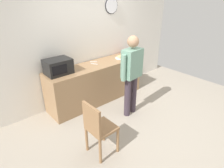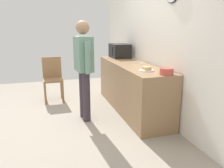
{
  "view_description": "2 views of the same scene",
  "coord_description": "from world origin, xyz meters",
  "px_view_note": "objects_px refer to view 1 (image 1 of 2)",
  "views": [
    {
      "loc": [
        -2.52,
        -2.12,
        2.39
      ],
      "look_at": [
        -0.12,
        0.66,
        0.62
      ],
      "focal_mm": 30.93,
      "sensor_mm": 36.0,
      "label": 1
    },
    {
      "loc": [
        3.72,
        -0.32,
        1.57
      ],
      "look_at": [
        0.09,
        0.77,
        0.6
      ],
      "focal_mm": 35.88,
      "sensor_mm": 36.0,
      "label": 2
    }
  ],
  "objects_px": {
    "microwave": "(58,66)",
    "person_standing": "(132,71)",
    "wooden_chair": "(98,127)",
    "sandwich_plate": "(120,58)",
    "salad_bowl": "(126,53)",
    "fork_utensil": "(94,62)",
    "spoon_utensil": "(94,64)"
  },
  "relations": [
    {
      "from": "salad_bowl",
      "to": "spoon_utensil",
      "type": "relative_size",
      "value": 1.17
    },
    {
      "from": "fork_utensil",
      "to": "wooden_chair",
      "type": "relative_size",
      "value": 0.18
    },
    {
      "from": "person_standing",
      "to": "microwave",
      "type": "bearing_deg",
      "value": 137.06
    },
    {
      "from": "sandwich_plate",
      "to": "person_standing",
      "type": "xyz_separation_m",
      "value": [
        -0.53,
        -0.9,
        0.05
      ]
    },
    {
      "from": "salad_bowl",
      "to": "fork_utensil",
      "type": "xyz_separation_m",
      "value": [
        -0.98,
        0.06,
        -0.04
      ]
    },
    {
      "from": "spoon_utensil",
      "to": "sandwich_plate",
      "type": "bearing_deg",
      "value": -6.88
    },
    {
      "from": "fork_utensil",
      "to": "spoon_utensil",
      "type": "xyz_separation_m",
      "value": [
        -0.08,
        -0.13,
        0.0
      ]
    },
    {
      "from": "microwave",
      "to": "person_standing",
      "type": "bearing_deg",
      "value": -42.94
    },
    {
      "from": "spoon_utensil",
      "to": "microwave",
      "type": "bearing_deg",
      "value": 179.66
    },
    {
      "from": "sandwich_plate",
      "to": "fork_utensil",
      "type": "relative_size",
      "value": 1.36
    },
    {
      "from": "salad_bowl",
      "to": "spoon_utensil",
      "type": "xyz_separation_m",
      "value": [
        -1.06,
        -0.07,
        -0.04
      ]
    },
    {
      "from": "salad_bowl",
      "to": "wooden_chair",
      "type": "height_order",
      "value": "salad_bowl"
    },
    {
      "from": "microwave",
      "to": "sandwich_plate",
      "type": "relative_size",
      "value": 2.16
    },
    {
      "from": "microwave",
      "to": "wooden_chair",
      "type": "distance_m",
      "value": 1.57
    },
    {
      "from": "microwave",
      "to": "person_standing",
      "type": "relative_size",
      "value": 0.3
    },
    {
      "from": "salad_bowl",
      "to": "wooden_chair",
      "type": "xyz_separation_m",
      "value": [
        -2.08,
        -1.53,
        -0.43
      ]
    },
    {
      "from": "salad_bowl",
      "to": "sandwich_plate",
      "type": "bearing_deg",
      "value": -155.83
    },
    {
      "from": "microwave",
      "to": "sandwich_plate",
      "type": "height_order",
      "value": "microwave"
    },
    {
      "from": "microwave",
      "to": "salad_bowl",
      "type": "distance_m",
      "value": 1.93
    },
    {
      "from": "salad_bowl",
      "to": "person_standing",
      "type": "distance_m",
      "value": 1.36
    },
    {
      "from": "sandwich_plate",
      "to": "salad_bowl",
      "type": "relative_size",
      "value": 1.16
    },
    {
      "from": "spoon_utensil",
      "to": "salad_bowl",
      "type": "bearing_deg",
      "value": 3.52
    },
    {
      "from": "sandwich_plate",
      "to": "wooden_chair",
      "type": "relative_size",
      "value": 0.25
    },
    {
      "from": "sandwich_plate",
      "to": "spoon_utensil",
      "type": "height_order",
      "value": "sandwich_plate"
    },
    {
      "from": "microwave",
      "to": "spoon_utensil",
      "type": "height_order",
      "value": "microwave"
    },
    {
      "from": "fork_utensil",
      "to": "wooden_chair",
      "type": "distance_m",
      "value": 1.97
    },
    {
      "from": "salad_bowl",
      "to": "fork_utensil",
      "type": "distance_m",
      "value": 0.98
    },
    {
      "from": "microwave",
      "to": "person_standing",
      "type": "distance_m",
      "value": 1.45
    },
    {
      "from": "wooden_chair",
      "to": "sandwich_plate",
      "type": "bearing_deg",
      "value": 38.35
    },
    {
      "from": "microwave",
      "to": "fork_utensil",
      "type": "bearing_deg",
      "value": 7.38
    },
    {
      "from": "spoon_utensil",
      "to": "wooden_chair",
      "type": "distance_m",
      "value": 1.82
    },
    {
      "from": "wooden_chair",
      "to": "microwave",
      "type": "bearing_deg",
      "value": 84.1
    }
  ]
}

